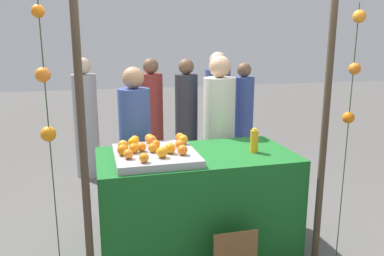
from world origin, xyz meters
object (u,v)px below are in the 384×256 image
orange_1 (180,137)px  vendor_left (136,151)px  vendor_right (219,140)px  juice_bottle (254,141)px  stall_counter (196,200)px  orange_0 (123,150)px

orange_1 → vendor_left: size_ratio=0.05×
orange_1 → vendor_right: bearing=42.5°
orange_1 → vendor_right: (0.54, 0.50, -0.19)m
vendor_left → vendor_right: vendor_right is taller
vendor_right → juice_bottle: bearing=-85.1°
juice_bottle → vendor_left: size_ratio=0.14×
stall_counter → orange_0: 0.84m
stall_counter → orange_1: bearing=115.1°
stall_counter → juice_bottle: bearing=-8.4°
orange_0 → vendor_right: size_ratio=0.05×
orange_1 → vendor_left: vendor_left is taller
juice_bottle → vendor_right: vendor_right is taller
vendor_left → orange_1: bearing=-52.7°
juice_bottle → orange_1: bearing=155.0°
stall_counter → vendor_left: size_ratio=1.08×
stall_counter → orange_1: 0.59m
vendor_left → vendor_right: size_ratio=0.94×
vendor_left → vendor_right: (0.90, 0.03, 0.05)m
orange_0 → vendor_left: vendor_left is taller
stall_counter → orange_0: orange_0 is taller
orange_0 → juice_bottle: juice_bottle is taller
orange_1 → vendor_right: 0.76m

